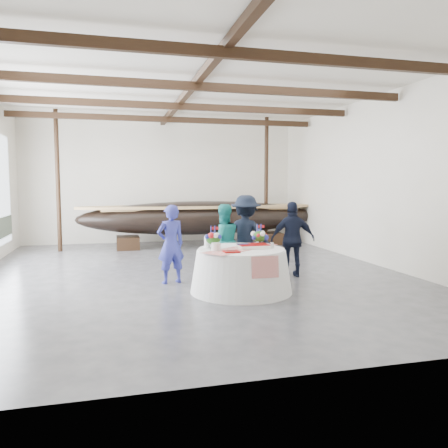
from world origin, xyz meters
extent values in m
cube|color=#3D3D42|center=(0.00, 0.00, 0.00)|extent=(10.00, 12.00, 0.01)
cube|color=silver|center=(0.00, 6.00, 2.25)|extent=(10.00, 0.02, 4.50)
cube|color=silver|center=(0.00, -6.00, 2.25)|extent=(10.00, 0.02, 4.50)
cube|color=silver|center=(5.00, 0.00, 2.25)|extent=(0.02, 12.00, 4.50)
cube|color=white|center=(0.00, 0.00, 4.50)|extent=(10.00, 12.00, 0.01)
cube|color=black|center=(0.00, -3.50, 4.25)|extent=(9.80, 0.12, 0.18)
cube|color=black|center=(0.00, -1.00, 4.25)|extent=(9.80, 0.12, 0.18)
cube|color=black|center=(0.00, 1.50, 4.25)|extent=(9.80, 0.12, 0.18)
cube|color=black|center=(0.00, 4.00, 4.25)|extent=(9.80, 0.12, 0.18)
cube|color=black|center=(0.00, 0.00, 4.38)|extent=(0.15, 11.76, 0.15)
cylinder|color=black|center=(-3.50, 4.36, 2.25)|extent=(0.14, 0.14, 4.50)
cylinder|color=black|center=(3.50, 4.36, 2.25)|extent=(0.14, 0.14, 4.50)
cube|color=black|center=(-1.37, 4.36, 0.21)|extent=(0.73, 0.94, 0.42)
cube|color=black|center=(3.66, 4.36, 0.21)|extent=(0.73, 0.94, 0.42)
ellipsoid|color=black|center=(1.15, 4.36, 1.00)|extent=(8.38, 1.68, 1.15)
cube|color=#9E7A4C|center=(1.15, 4.36, 1.31)|extent=(6.70, 1.10, 0.06)
cone|color=silver|center=(0.66, -2.11, 0.42)|extent=(2.05, 2.05, 0.85)
cylinder|color=silver|center=(0.66, -2.11, 0.86)|extent=(1.74, 1.74, 0.04)
cube|color=red|center=(0.66, -2.11, 0.88)|extent=(1.84, 1.58, 0.01)
cube|color=white|center=(0.90, -2.13, 0.91)|extent=(0.60, 0.40, 0.07)
cylinder|color=white|center=(0.10, -2.26, 0.95)|extent=(0.18, 0.18, 0.16)
cylinder|color=white|center=(0.06, -1.79, 0.98)|extent=(0.18, 0.18, 0.21)
cube|color=maroon|center=(0.34, -2.53, 0.89)|extent=(0.30, 0.24, 0.03)
cone|color=silver|center=(1.27, -2.23, 0.94)|extent=(0.09, 0.09, 0.12)
imported|color=navy|center=(-0.62, -1.01, 0.86)|extent=(0.72, 0.57, 1.72)
imported|color=teal|center=(0.59, -0.89, 0.86)|extent=(0.89, 0.73, 1.71)
imported|color=black|center=(1.18, -0.71, 0.96)|extent=(1.42, 1.23, 1.91)
imported|color=black|center=(2.23, -1.03, 0.88)|extent=(1.09, 0.61, 1.76)
camera|label=1|loc=(-1.81, -10.42, 2.18)|focal=35.00mm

